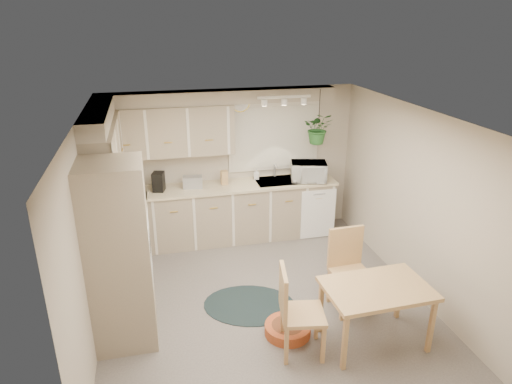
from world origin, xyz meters
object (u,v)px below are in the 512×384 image
chair_back (352,273)px  microwave (309,170)px  dining_table (374,314)px  braided_rug (250,305)px  pet_bed (288,329)px  chair_left (303,312)px

chair_back → microwave: microwave is taller
dining_table → braided_rug: bearing=140.9°
chair_back → pet_bed: (-0.90, -0.30, -0.45)m
dining_table → braided_rug: size_ratio=0.96×
braided_rug → dining_table: bearing=-39.1°
dining_table → braided_rug: 1.59m
braided_rug → pet_bed: (0.31, -0.64, 0.06)m
chair_left → chair_back: (0.83, 0.61, 0.00)m
microwave → chair_back: bearing=-80.3°
chair_left → braided_rug: chair_left is taller
dining_table → chair_back: 0.66m
chair_back → pet_bed: 1.05m
microwave → dining_table: bearing=-79.4°
chair_left → microwave: microwave is taller
chair_back → microwave: bearing=-96.7°
chair_back → braided_rug: (-1.21, 0.34, -0.51)m
dining_table → pet_bed: size_ratio=2.12×
pet_bed → microwave: (1.07, 2.43, 1.07)m
dining_table → chair_back: (0.01, 0.64, 0.16)m
chair_left → braided_rug: size_ratio=0.86×
chair_left → chair_back: chair_back is taller
dining_table → microwave: 2.88m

